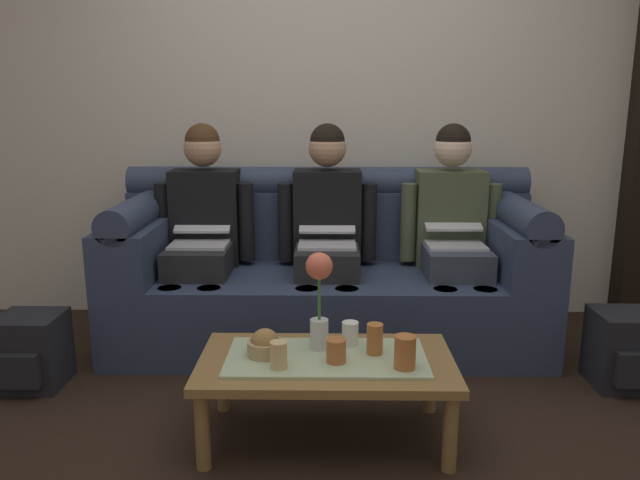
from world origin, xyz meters
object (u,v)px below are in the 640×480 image
Objects in this scene: couch at (327,277)px; cup_far_center at (279,355)px; person_left at (202,226)px; cup_near_right at (375,339)px; cup_far_right at (350,333)px; backpack_right at (624,350)px; snack_bowl at (265,345)px; backpack_left at (31,351)px; coffee_table at (326,368)px; cup_near_left at (405,352)px; person_right at (453,227)px; flower_vase at (319,290)px; cup_far_left at (336,351)px; person_middle at (327,227)px.

cup_far_center is (-0.18, -1.19, 0.04)m from couch.
person_left is 1.39m from cup_near_right.
backpack_right is at bearing 15.61° from cup_far_right.
snack_bowl is 1.27m from backpack_left.
cup_near_right is at bearing 2.68° from snack_bowl.
coffee_table is at bearing 32.14° from cup_far_center.
cup_near_left is at bearing -151.97° from backpack_right.
person_right is at bearing 57.86° from cup_far_right.
coffee_table is at bearing -57.05° from person_left.
flower_vase is 0.25m from cup_far_left.
person_middle is 1.16m from cup_far_left.
cup_far_center is (-0.88, -1.19, -0.25)m from person_right.
cup_far_left is at bearing -56.96° from person_left.
person_middle reaches higher than coffee_table.
person_middle reaches higher than backpack_left.
cup_far_right is (0.06, 0.18, 0.00)m from cup_far_left.
person_right reaches higher than flower_vase.
person_left is at bearing -179.68° from couch.
cup_far_right is at bearing -84.15° from person_middle.
backpack_left is (-1.51, 0.33, -0.23)m from cup_far_right.
backpack_left is (-1.60, 0.42, -0.24)m from cup_near_right.
coffee_table is at bearing -171.46° from cup_near_right.
cup_far_center reaches higher than coffee_table.
cup_far_right is at bearing 18.26° from snack_bowl.
person_middle is 3.04× the size of flower_vase.
cup_far_center is at bearing -98.58° from couch.
cup_far_center reaches higher than backpack_right.
flower_vase is at bearing -126.05° from person_right.
person_right is at bearing -0.34° from couch.
person_right is at bearing -0.01° from person_left.
cup_far_right is 1.56m from backpack_left.
backpack_right is at bearing -15.44° from person_left.
backpack_right is at bearing 21.53° from cup_far_left.
person_left is 1.20m from flower_vase.
person_left is 1.27m from cup_far_right.
flower_vase reaches higher than cup_near_right.
cup_far_center is at bearing -179.37° from cup_near_left.
person_middle is at bearing 104.04° from cup_near_left.
backpack_right is at bearing -38.94° from person_right.
couch is 1.92× the size of person_middle.
person_middle is 3.36× the size of backpack_right.
snack_bowl is (-0.21, -0.07, -0.21)m from flower_vase.
flower_vase reaches higher than backpack_left.
couch reaches higher than backpack_right.
cup_near_left is at bearing -49.15° from cup_far_right.
person_middle is at bearing 23.87° from backpack_left.
person_left is 3.36× the size of backpack_right.
person_middle reaches higher than cup_far_center.
cup_near_right is (-0.10, 0.14, -0.00)m from cup_near_left.
cup_far_center is 0.29× the size of backpack_right.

